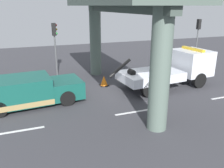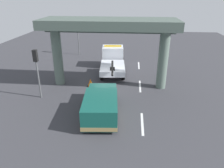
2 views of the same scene
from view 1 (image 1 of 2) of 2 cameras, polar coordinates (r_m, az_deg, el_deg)
The scene contains 9 objects.
ground_plane at distance 14.62m, azimuth 1.53°, elevation -2.38°, with size 60.00×40.00×0.10m, color #38383D.
lane_stripe_west at distance 11.14m, azimuth -22.85°, elevation -10.65°, with size 2.60×0.16×0.01m, color silver.
lane_stripe_mid at distance 12.22m, azimuth 6.50°, elevation -6.56°, with size 2.60×0.16×0.01m, color silver.
tow_truck_white at distance 16.19m, azimuth 15.01°, elevation 3.71°, with size 7.33×2.89×2.46m.
towed_van_green at distance 13.39m, azimuth -19.65°, elevation -1.70°, with size 5.36×2.60×1.58m.
overpass_structure at distance 13.65m, azimuth 1.55°, elevation 17.58°, with size 3.60×11.29×5.90m.
traffic_light_near at distance 18.20m, azimuth -13.70°, elevation 10.82°, with size 0.39×0.32×3.95m.
traffic_light_far at distance 23.57m, azimuth 20.17°, elevation 11.93°, with size 0.39×0.32×3.99m.
traffic_cone_orange at distance 15.87m, azimuth -1.96°, elevation 0.73°, with size 0.57×0.57×0.68m.
Camera 1 is at (-5.11, -12.67, 5.15)m, focal length 37.72 mm.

